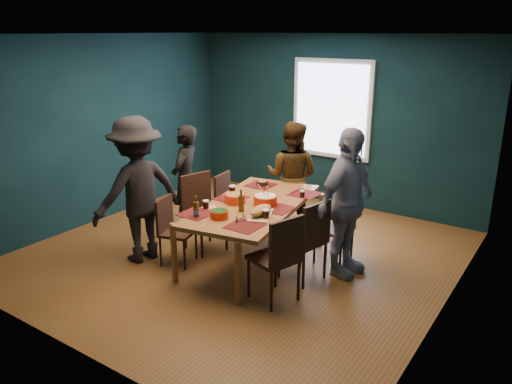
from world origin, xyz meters
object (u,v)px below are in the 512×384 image
chair_right_near (280,253)px  person_back (292,177)px  chair_left_near (172,226)px  bowl_salad (235,198)px  bowl_herbs (219,214)px  cutting_board (260,211)px  chair_right_mid (309,235)px  person_right (346,203)px  chair_right_far (341,224)px  chair_left_far (229,200)px  person_near_left (137,190)px  person_far_left (186,180)px  bowl_dumpling (265,200)px  chair_left_mid (201,206)px  dining_table (253,209)px

chair_right_near → person_back: bearing=134.6°
chair_left_near → bowl_salad: bowl_salad is taller
person_back → bowl_herbs: bearing=82.9°
bowl_herbs → cutting_board: 0.46m
chair_right_mid → person_back: (-0.96, 1.25, 0.22)m
person_back → person_right: (1.21, -0.85, 0.09)m
chair_right_far → chair_right_near: bearing=-97.3°
chair_left_far → person_near_left: 1.36m
chair_left_far → person_near_left: (-0.45, -1.22, 0.39)m
chair_right_far → chair_right_near: size_ratio=0.92×
person_far_left → bowl_herbs: (1.30, -0.90, 0.05)m
chair_left_far → person_right: bearing=-13.2°
chair_left_near → chair_right_far: 2.05m
bowl_dumpling → bowl_salad: bearing=-159.6°
person_right → bowl_dumpling: (-0.89, -0.32, -0.04)m
chair_right_far → chair_left_mid: bearing=-162.6°
dining_table → person_near_left: 1.43m
person_far_left → person_near_left: person_near_left is taller
chair_left_mid → bowl_salad: size_ratio=3.86×
dining_table → person_near_left: person_near_left is taller
chair_right_far → chair_left_near: bearing=-148.1°
dining_table → person_back: bearing=88.1°
person_far_left → person_right: 2.38m
person_right → bowl_salad: person_right is taller
chair_left_far → bowl_herbs: bearing=-64.6°
chair_left_mid → person_right: person_right is taller
chair_left_far → person_far_left: person_far_left is taller
chair_left_mid → chair_right_mid: chair_left_mid is taller
chair_left_near → cutting_board: 1.21m
person_near_left → bowl_dumpling: person_near_left is taller
chair_left_near → chair_right_mid: (1.61, 0.51, 0.08)m
chair_left_near → person_right: size_ratio=0.48×
person_far_left → chair_right_far: bearing=79.6°
bowl_herbs → bowl_dumpling: bearing=73.9°
dining_table → chair_left_far: size_ratio=2.47×
dining_table → chair_left_near: bearing=-155.8°
bowl_herbs → bowl_salad: bearing=107.5°
dining_table → bowl_dumpling: 0.20m
person_right → bowl_dumpling: 0.95m
chair_right_far → chair_right_near: chair_right_near is taller
chair_left_mid → person_right: bearing=27.5°
chair_left_mid → chair_right_far: chair_left_mid is taller
bowl_dumpling → cutting_board: bearing=-65.3°
chair_right_far → person_far_left: person_far_left is taller
bowl_salad → person_back: bearing=88.8°
bowl_salad → dining_table: bearing=25.5°
person_back → bowl_dumpling: bearing=93.9°
bowl_herbs → chair_right_far: bearing=51.4°
bowl_salad → person_right: bearing=19.9°
bowl_dumpling → cutting_board: bowl_dumpling is taller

